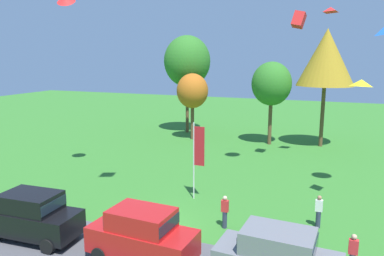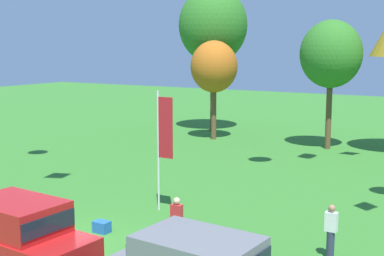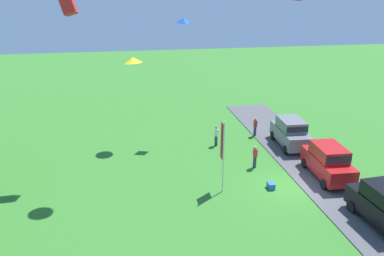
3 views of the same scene
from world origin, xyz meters
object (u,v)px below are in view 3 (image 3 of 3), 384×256
object	(u,v)px
car_suv_by_flagpole	(328,160)
kite_delta_low_drifter	(133,60)
person_beside_suv	(255,156)
kite_box_trailing_tail	(68,6)
person_watching_sky	(255,127)
kite_diamond_over_trees	(183,20)
person_on_lawn	(216,136)
car_suv_far_end	(291,131)
cooler_box	(271,186)
flag_banner	(223,147)

from	to	relation	value
car_suv_by_flagpole	kite_delta_low_drifter	xyz separation A→B (m)	(8.55, 12.42, 5.67)
person_beside_suv	kite_delta_low_drifter	bearing A→B (deg)	52.55
person_beside_suv	kite_box_trailing_tail	xyz separation A→B (m)	(1.90, 11.97, 10.31)
person_watching_sky	kite_diamond_over_trees	xyz separation A→B (m)	(0.91, 6.14, 8.95)
person_on_lawn	kite_delta_low_drifter	bearing A→B (deg)	74.21
car_suv_far_end	car_suv_by_flagpole	bearing A→B (deg)	-178.16
car_suv_far_end	kite_box_trailing_tail	bearing A→B (deg)	94.77
car_suv_by_flagpole	kite_diamond_over_trees	bearing A→B (deg)	42.40
person_watching_sky	car_suv_by_flagpole	bearing A→B (deg)	-164.91
cooler_box	kite_delta_low_drifter	size ratio (longest dim) A/B	0.40
person_beside_suv	flag_banner	xyz separation A→B (m)	(-2.66, 3.16, 2.13)
kite_delta_low_drifter	flag_banner	bearing A→B (deg)	-150.87
car_suv_by_flagpole	kite_box_trailing_tail	xyz separation A→B (m)	(4.24, 16.28, 9.89)
person_watching_sky	kite_box_trailing_tail	world-z (taller)	kite_box_trailing_tail
person_beside_suv	flag_banner	world-z (taller)	flag_banner
car_suv_by_flagpole	flag_banner	world-z (taller)	flag_banner
cooler_box	kite_diamond_over_trees	distance (m)	14.40
kite_diamond_over_trees	kite_delta_low_drifter	xyz separation A→B (m)	(-0.60, 4.06, -2.86)
car_suv_far_end	person_on_lawn	distance (m)	6.04
kite_delta_low_drifter	car_suv_by_flagpole	bearing A→B (deg)	-124.55
car_suv_by_flagpole	kite_diamond_over_trees	world-z (taller)	kite_diamond_over_trees
person_on_lawn	cooler_box	xyz separation A→B (m)	(-7.51, -1.81, -0.68)
cooler_box	kite_box_trailing_tail	world-z (taller)	kite_box_trailing_tail
car_suv_far_end	person_on_lawn	xyz separation A→B (m)	(1.18, 5.91, -0.42)
flag_banner	kite_box_trailing_tail	xyz separation A→B (m)	(4.56, 8.80, 8.18)
car_suv_by_flagpole	kite_diamond_over_trees	xyz separation A→B (m)	(9.15, 8.36, 8.53)
flag_banner	kite_delta_low_drifter	world-z (taller)	kite_delta_low_drifter
person_beside_suv	kite_box_trailing_tail	bearing A→B (deg)	81.00
person_beside_suv	flag_banner	size ratio (longest dim) A/B	0.36
car_suv_by_flagpole	cooler_box	xyz separation A→B (m)	(-0.75, 4.28, -1.10)
car_suv_far_end	flag_banner	world-z (taller)	flag_banner
person_watching_sky	kite_delta_low_drifter	distance (m)	11.88
car_suv_by_flagpole	person_on_lawn	size ratio (longest dim) A/B	2.75
person_on_lawn	car_suv_by_flagpole	bearing A→B (deg)	-137.99
flag_banner	kite_box_trailing_tail	distance (m)	12.85
person_beside_suv	car_suv_far_end	bearing A→B (deg)	-51.94
car_suv_by_flagpole	person_watching_sky	size ratio (longest dim) A/B	2.75
person_on_lawn	flag_banner	xyz separation A→B (m)	(-7.08, 1.39, 2.13)
person_watching_sky	kite_box_trailing_tail	bearing A→B (deg)	105.90
car_suv_by_flagpole	cooler_box	bearing A→B (deg)	99.94
flag_banner	cooler_box	xyz separation A→B (m)	(-0.43, -3.19, -2.80)
car_suv_far_end	kite_diamond_over_trees	distance (m)	12.35
car_suv_by_flagpole	kite_delta_low_drifter	distance (m)	16.11
kite_delta_low_drifter	person_beside_suv	bearing A→B (deg)	-127.45
car_suv_far_end	kite_delta_low_drifter	bearing A→B (deg)	76.37
flag_banner	kite_box_trailing_tail	world-z (taller)	kite_box_trailing_tail
person_on_lawn	kite_diamond_over_trees	size ratio (longest dim) A/B	1.82
person_watching_sky	cooler_box	bearing A→B (deg)	167.09
kite_box_trailing_tail	car_suv_by_flagpole	bearing A→B (deg)	-104.60
kite_box_trailing_tail	person_beside_suv	bearing A→B (deg)	-99.00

